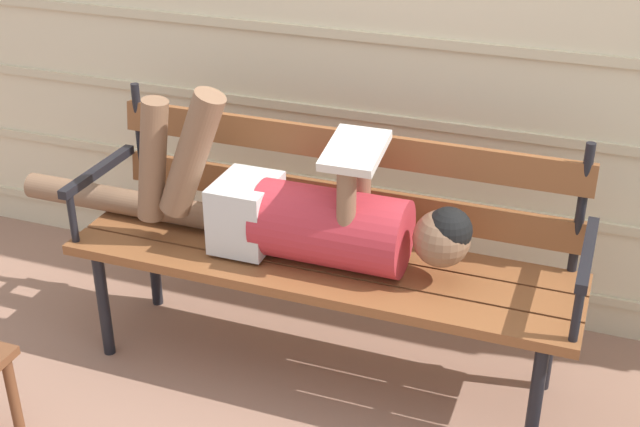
% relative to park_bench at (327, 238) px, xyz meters
% --- Properties ---
extents(ground_plane, '(12.00, 12.00, 0.00)m').
position_rel_park_bench_xyz_m(ground_plane, '(0.00, -0.14, -0.52)').
color(ground_plane, '#936B56').
extents(house_siding, '(4.61, 0.08, 2.21)m').
position_rel_park_bench_xyz_m(house_siding, '(0.00, 0.56, 0.58)').
color(house_siding, beige).
rests_on(house_siding, ground).
extents(park_bench, '(1.80, 0.49, 0.94)m').
position_rel_park_bench_xyz_m(park_bench, '(0.00, 0.00, 0.00)').
color(park_bench, brown).
rests_on(park_bench, ground).
extents(reclining_person, '(1.76, 0.27, 0.60)m').
position_rel_park_bench_xyz_m(reclining_person, '(-0.10, -0.07, 0.12)').
color(reclining_person, '#B72D38').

